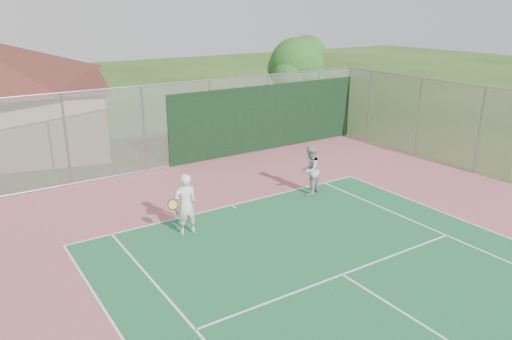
{
  "coord_description": "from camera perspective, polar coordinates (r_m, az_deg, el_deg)",
  "views": [
    {
      "loc": [
        -7.89,
        -1.68,
        6.45
      ],
      "look_at": [
        0.28,
        10.8,
        1.53
      ],
      "focal_mm": 35.0,
      "sensor_mm": 36.0,
      "label": 1
    }
  ],
  "objects": [
    {
      "name": "side_fence_right",
      "position": [
        23.31,
        18.07,
        5.72
      ],
      "size": [
        0.08,
        9.0,
        3.5
      ],
      "color": "gray",
      "rests_on": "ground"
    },
    {
      "name": "player_grey_back",
      "position": [
        17.78,
        6.19,
        -0.1
      ],
      "size": [
        1.08,
        1.0,
        1.77
      ],
      "rotation": [
        0.0,
        0.0,
        3.64
      ],
      "color": "#A2A5A7",
      "rests_on": "ground"
    },
    {
      "name": "tree",
      "position": [
        27.66,
        4.85,
        11.59
      ],
      "size": [
        3.57,
        3.39,
        4.99
      ],
      "color": "#3B2215",
      "rests_on": "ground"
    },
    {
      "name": "player_white_front",
      "position": [
        14.72,
        -8.06,
        -3.96
      ],
      "size": [
        1.08,
        0.74,
        1.86
      ],
      "rotation": [
        0.0,
        0.0,
        3.05
      ],
      "color": "silver",
      "rests_on": "ground"
    },
    {
      "name": "back_fence",
      "position": [
        21.71,
        -4.95,
        5.45
      ],
      "size": [
        20.08,
        0.11,
        3.53
      ],
      "color": "gray",
      "rests_on": "ground"
    }
  ]
}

